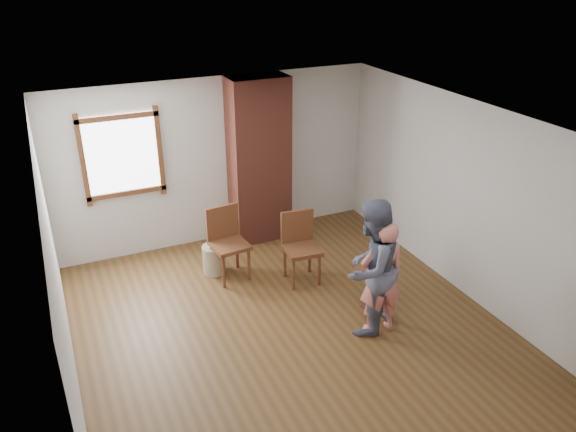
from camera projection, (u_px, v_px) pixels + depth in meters
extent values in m
plane|color=brown|center=(291.00, 330.00, 6.94)|extent=(5.50, 5.50, 0.00)
cube|color=silver|center=(217.00, 161.00, 8.64)|extent=(5.00, 0.04, 2.60)
cube|color=silver|center=(58.00, 286.00, 5.44)|extent=(0.04, 5.50, 2.60)
cube|color=silver|center=(465.00, 200.00, 7.31)|extent=(0.04, 5.50, 2.60)
cube|color=white|center=(292.00, 126.00, 5.82)|extent=(5.00, 5.50, 0.04)
cube|color=brown|center=(122.00, 156.00, 7.95)|extent=(1.14, 0.06, 1.34)
cube|color=white|center=(122.00, 156.00, 7.97)|extent=(1.00, 0.02, 1.20)
cube|color=brown|center=(259.00, 161.00, 8.66)|extent=(0.90, 0.50, 2.60)
cylinder|color=tan|center=(214.00, 259.00, 8.09)|extent=(0.41, 0.41, 0.42)
cylinder|color=black|center=(209.00, 254.00, 8.51)|extent=(0.19, 0.19, 0.15)
cube|color=brown|center=(230.00, 245.00, 7.83)|extent=(0.53, 0.53, 0.06)
cylinder|color=brown|center=(224.00, 271.00, 7.70)|extent=(0.05, 0.05, 0.52)
cylinder|color=brown|center=(249.00, 264.00, 7.88)|extent=(0.05, 0.05, 0.52)
cylinder|color=brown|center=(212.00, 259.00, 8.00)|extent=(0.05, 0.05, 0.52)
cylinder|color=brown|center=(237.00, 252.00, 8.18)|extent=(0.05, 0.05, 0.52)
cube|color=brown|center=(222.00, 223.00, 7.89)|extent=(0.48, 0.09, 0.52)
cube|color=brown|center=(302.00, 250.00, 7.75)|extent=(0.51, 0.51, 0.06)
cylinder|color=brown|center=(294.00, 274.00, 7.64)|extent=(0.04, 0.04, 0.50)
cylinder|color=brown|center=(319.00, 270.00, 7.75)|extent=(0.04, 0.04, 0.50)
cylinder|color=brown|center=(285.00, 261.00, 7.97)|extent=(0.04, 0.04, 0.50)
cylinder|color=brown|center=(310.00, 257.00, 8.08)|extent=(0.04, 0.04, 0.50)
cube|color=brown|center=(297.00, 227.00, 7.82)|extent=(0.47, 0.09, 0.50)
cylinder|color=brown|center=(372.00, 266.00, 7.19)|extent=(0.40, 0.40, 0.04)
cylinder|color=brown|center=(370.00, 285.00, 7.31)|extent=(0.06, 0.06, 0.54)
cylinder|color=brown|center=(369.00, 303.00, 7.43)|extent=(0.28, 0.28, 0.03)
cylinder|color=white|center=(372.00, 265.00, 7.18)|extent=(0.18, 0.18, 0.01)
cube|color=white|center=(373.00, 262.00, 7.17)|extent=(0.08, 0.07, 0.06)
imported|color=#16193D|center=(370.00, 268.00, 6.61)|extent=(1.04, 0.96, 1.72)
imported|color=#E17D70|center=(381.00, 278.00, 6.62)|extent=(0.59, 0.43, 1.49)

